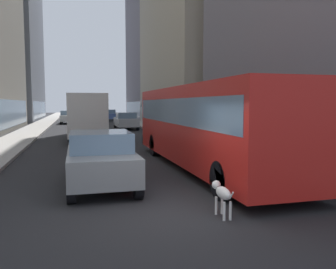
# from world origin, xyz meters

# --- Properties ---
(ground_plane) EXTENTS (120.00, 120.00, 0.00)m
(ground_plane) POSITION_xyz_m (0.00, 35.00, 0.00)
(ground_plane) COLOR #232326
(sidewalk_left) EXTENTS (2.40, 110.00, 0.15)m
(sidewalk_left) POSITION_xyz_m (-5.70, 35.00, 0.07)
(sidewalk_left) COLOR #9E9991
(sidewalk_left) RESTS_ON ground
(sidewalk_right) EXTENTS (2.40, 110.00, 0.15)m
(sidewalk_right) POSITION_xyz_m (5.70, 35.00, 0.07)
(sidewalk_right) COLOR #9E9991
(sidewalk_right) RESTS_ON ground
(building_right_far) EXTENTS (9.45, 14.78, 28.16)m
(building_right_far) POSITION_xyz_m (11.90, 48.51, 14.07)
(building_right_far) COLOR slate
(building_right_far) RESTS_ON ground
(transit_bus) EXTENTS (2.78, 11.53, 3.05)m
(transit_bus) POSITION_xyz_m (2.80, 4.80, 1.78)
(transit_bus) COLOR red
(transit_bus) RESTS_ON ground
(car_white_van) EXTENTS (1.81, 4.54, 1.62)m
(car_white_van) POSITION_xyz_m (-2.80, 37.12, 0.82)
(car_white_van) COLOR silver
(car_white_van) RESTS_ON ground
(car_blue_hatchback) EXTENTS (1.86, 3.95, 1.62)m
(car_blue_hatchback) POSITION_xyz_m (2.80, 43.12, 0.82)
(car_blue_hatchback) COLOR #4C6BB7
(car_blue_hatchback) RESTS_ON ground
(car_grey_wagon) EXTENTS (1.86, 4.52, 1.62)m
(car_grey_wagon) POSITION_xyz_m (-1.20, 3.06, 0.82)
(car_grey_wagon) COLOR slate
(car_grey_wagon) RESTS_ON ground
(car_silver_sedan) EXTENTS (1.89, 4.48, 1.62)m
(car_silver_sedan) POSITION_xyz_m (2.80, 25.70, 0.82)
(car_silver_sedan) COLOR #B7BABF
(car_silver_sedan) RESTS_ON ground
(box_truck) EXTENTS (2.30, 7.50, 3.05)m
(box_truck) POSITION_xyz_m (-1.20, 16.16, 1.67)
(box_truck) COLOR silver
(box_truck) RESTS_ON ground
(dalmatian_dog) EXTENTS (0.22, 0.96, 0.72)m
(dalmatian_dog) POSITION_xyz_m (1.13, -0.57, 0.51)
(dalmatian_dog) COLOR white
(dalmatian_dog) RESTS_ON ground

